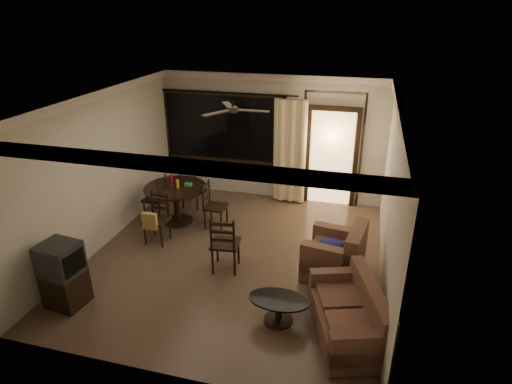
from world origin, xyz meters
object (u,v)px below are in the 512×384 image
(dining_chair_west, at_px, (156,206))
(armchair, at_px, (337,256))
(dining_chair_south, at_px, (157,227))
(sofa, at_px, (351,317))
(dining_chair_north, at_px, (193,194))
(tv_cabinet, at_px, (63,275))
(dining_table, at_px, (176,194))
(coffee_table, at_px, (279,306))
(side_chair, at_px, (226,253))
(dining_chair_east, at_px, (215,214))

(dining_chair_west, height_order, armchair, dining_chair_west)
(dining_chair_south, xyz_separation_m, sofa, (3.66, -1.62, 0.01))
(dining_chair_north, distance_m, sofa, 4.87)
(dining_chair_west, height_order, tv_cabinet, tv_cabinet)
(sofa, bearing_deg, dining_chair_north, 119.76)
(dining_table, relative_size, dining_chair_north, 1.32)
(dining_chair_south, bearing_deg, dining_table, 89.90)
(dining_chair_north, height_order, coffee_table, dining_chair_north)
(armchair, bearing_deg, side_chair, -161.87)
(dining_chair_west, height_order, dining_chair_east, same)
(dining_chair_east, distance_m, armchair, 2.72)
(armchair, bearing_deg, dining_chair_north, 159.31)
(dining_chair_south, bearing_deg, sofa, -22.57)
(dining_chair_north, bearing_deg, side_chair, 125.70)
(dining_chair_south, xyz_separation_m, armchair, (3.35, -0.25, 0.07))
(dining_table, distance_m, dining_chair_west, 0.58)
(sofa, relative_size, coffee_table, 1.90)
(dining_chair_south, bearing_deg, dining_chair_west, 118.84)
(armchair, distance_m, side_chair, 1.85)
(dining_table, bearing_deg, side_chair, -42.74)
(dining_chair_west, relative_size, armchair, 0.93)
(dining_table, bearing_deg, coffee_table, -42.68)
(dining_chair_south, bearing_deg, dining_chair_east, 45.70)
(dining_table, distance_m, side_chair, 2.08)
(sofa, xyz_separation_m, side_chair, (-2.13, 1.08, -0.00))
(dining_table, height_order, dining_chair_north, dining_table)
(sofa, bearing_deg, side_chair, 134.86)
(dining_table, distance_m, coffee_table, 3.62)
(dining_chair_east, bearing_deg, sofa, -129.94)
(dining_chair_west, distance_m, dining_chair_south, 0.99)
(dining_table, bearing_deg, tv_cabinet, -99.67)
(dining_chair_south, height_order, armchair, dining_chair_south)
(side_chair, bearing_deg, armchair, -177.82)
(dining_chair_south, distance_m, dining_chair_north, 1.64)
(sofa, distance_m, side_chair, 2.38)
(dining_chair_south, relative_size, tv_cabinet, 0.93)
(sofa, height_order, coffee_table, sofa)
(tv_cabinet, xyz_separation_m, side_chair, (2.00, 1.47, -0.20))
(coffee_table, bearing_deg, sofa, -2.10)
(armchair, bearing_deg, coffee_table, -108.31)
(dining_chair_west, relative_size, dining_chair_north, 1.00)
(dining_table, relative_size, tv_cabinet, 1.22)
(dining_chair_west, distance_m, side_chair, 2.44)
(dining_chair_west, height_order, side_chair, side_chair)
(dining_table, xyz_separation_m, side_chair, (1.51, -1.40, -0.31))
(dining_chair_west, distance_m, dining_chair_east, 1.31)
(dining_chair_south, height_order, tv_cabinet, tv_cabinet)
(dining_chair_north, distance_m, tv_cabinet, 3.69)
(dining_table, distance_m, dining_chair_south, 0.91)
(dining_chair_east, bearing_deg, tv_cabinet, 156.35)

